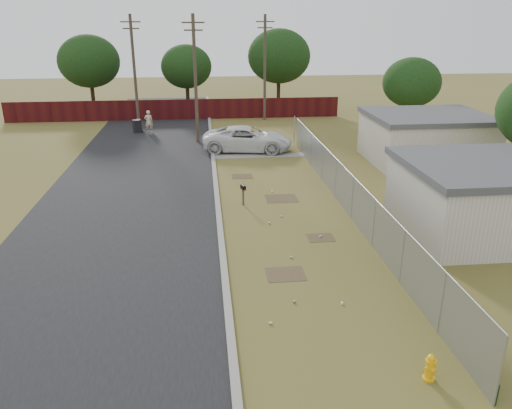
{
  "coord_description": "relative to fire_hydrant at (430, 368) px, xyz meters",
  "views": [
    {
      "loc": [
        -3.56,
        -20.82,
        8.73
      ],
      "look_at": [
        -1.41,
        -0.64,
        1.1
      ],
      "focal_mm": 35.0,
      "sensor_mm": 36.0,
      "label": 1
    }
  ],
  "objects": [
    {
      "name": "trash_bin",
      "position": [
        -10.84,
        30.72,
        0.16
      ],
      "size": [
        0.88,
        0.86,
        1.03
      ],
      "color": "black",
      "rests_on": "ground"
    },
    {
      "name": "scattered_litter",
      "position": [
        -2.21,
        7.99,
        -0.33
      ],
      "size": [
        3.08,
        12.21,
        0.07
      ],
      "color": "silver",
      "rests_on": "ground"
    },
    {
      "name": "ground",
      "position": [
        -1.96,
        10.93,
        -0.37
      ],
      "size": [
        120.0,
        120.0,
        0.0
      ],
      "primitive_type": "plane",
      "color": "brown",
      "rests_on": "ground"
    },
    {
      "name": "fire_hydrant",
      "position": [
        0.0,
        0.0,
        0.0
      ],
      "size": [
        0.41,
        0.41,
        0.79
      ],
      "color": "#FBB30D",
      "rests_on": "ground"
    },
    {
      "name": "pickup_truck",
      "position": [
        -2.51,
        23.88,
        0.48
      ],
      "size": [
        6.44,
        3.71,
        1.69
      ],
      "primitive_type": "imported",
      "rotation": [
        0.0,
        0.0,
        1.42
      ],
      "color": "silver",
      "rests_on": "ground"
    },
    {
      "name": "utility_poles",
      "position": [
        -5.63,
        31.59,
        4.33
      ],
      "size": [
        12.6,
        8.24,
        9.0
      ],
      "color": "#453A2E",
      "rests_on": "ground"
    },
    {
      "name": "chainlink_fence",
      "position": [
        1.16,
        11.95,
        0.43
      ],
      "size": [
        0.1,
        27.06,
        2.02
      ],
      "color": "#96989E",
      "rests_on": "ground"
    },
    {
      "name": "street",
      "position": [
        -8.72,
        18.98,
        -0.35
      ],
      "size": [
        15.1,
        60.0,
        0.12
      ],
      "color": "black",
      "rests_on": "ground"
    },
    {
      "name": "privacy_fence",
      "position": [
        -7.96,
        35.93,
        0.53
      ],
      "size": [
        30.0,
        0.12,
        1.8
      ],
      "primitive_type": "cube",
      "color": "#400E0D",
      "rests_on": "ground"
    },
    {
      "name": "pedestrian",
      "position": [
        -9.87,
        30.51,
        0.53
      ],
      "size": [
        0.69,
        0.49,
        1.8
      ],
      "primitive_type": "imported",
      "rotation": [
        0.0,
        0.0,
        3.24
      ],
      "color": "beige",
      "rests_on": "ground"
    },
    {
      "name": "mailbox",
      "position": [
        -3.69,
        13.22,
        0.46
      ],
      "size": [
        0.26,
        0.46,
        1.05
      ],
      "color": "brown",
      "rests_on": "ground"
    },
    {
      "name": "horizon_trees",
      "position": [
        -1.12,
        34.48,
        4.26
      ],
      "size": [
        33.32,
        31.94,
        7.78
      ],
      "color": "#2F1E15",
      "rests_on": "ground"
    },
    {
      "name": "houses",
      "position": [
        7.74,
        14.06,
        1.19
      ],
      "size": [
        9.3,
        17.24,
        3.1
      ],
      "color": "beige",
      "rests_on": "ground"
    }
  ]
}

